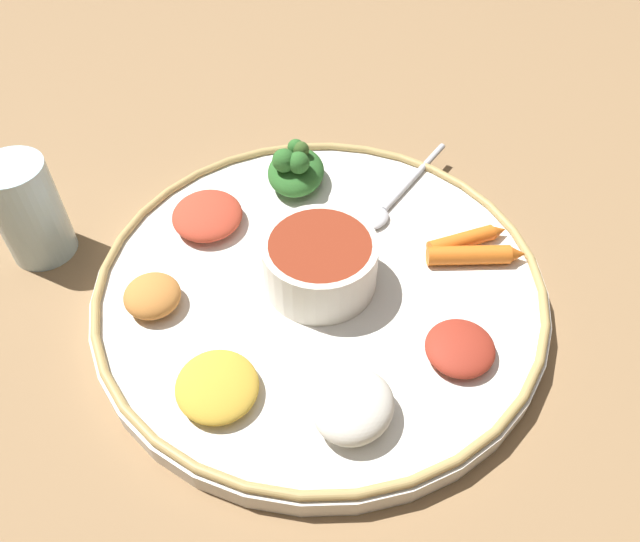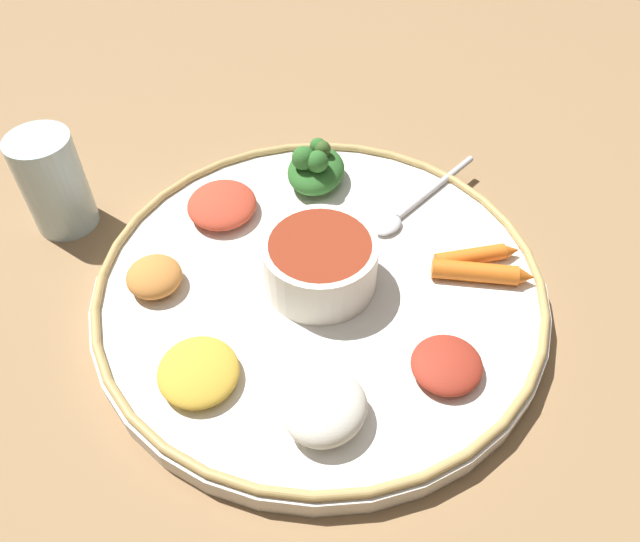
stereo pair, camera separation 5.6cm
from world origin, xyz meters
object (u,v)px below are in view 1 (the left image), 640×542
at_px(greens_pile, 295,169).
at_px(carrot_outer, 466,238).
at_px(center_bowl, 320,262).
at_px(carrot_near_spoon, 475,255).
at_px(drinking_glass, 31,216).
at_px(spoon, 394,198).

xyz_separation_m(greens_pile, carrot_outer, (0.14, 0.13, -0.01)).
xyz_separation_m(center_bowl, carrot_outer, (-0.00, 0.15, -0.02)).
height_order(carrot_near_spoon, drinking_glass, drinking_glass).
relative_size(center_bowl, carrot_outer, 1.24).
relative_size(carrot_near_spoon, carrot_outer, 1.13).
height_order(greens_pile, drinking_glass, drinking_glass).
height_order(center_bowl, greens_pile, greens_pile).
bearing_deg(drinking_glass, greens_pile, 88.28).
bearing_deg(center_bowl, carrot_outer, 90.49).
bearing_deg(drinking_glass, carrot_outer, 69.61).
xyz_separation_m(center_bowl, drinking_glass, (-0.15, -0.24, -0.00)).
bearing_deg(carrot_near_spoon, greens_pile, -141.98).
xyz_separation_m(carrot_outer, drinking_glass, (-0.15, -0.39, 0.02)).
xyz_separation_m(center_bowl, greens_pile, (-0.14, 0.02, -0.01)).
bearing_deg(spoon, carrot_outer, 27.44).
bearing_deg(carrot_near_spoon, spoon, -159.89).
distance_m(greens_pile, carrot_outer, 0.19).
bearing_deg(spoon, greens_pile, -123.47).
distance_m(center_bowl, carrot_outer, 0.15).
relative_size(spoon, carrot_outer, 1.70).
bearing_deg(greens_pile, carrot_outer, 43.26).
bearing_deg(drinking_glass, center_bowl, 58.79).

